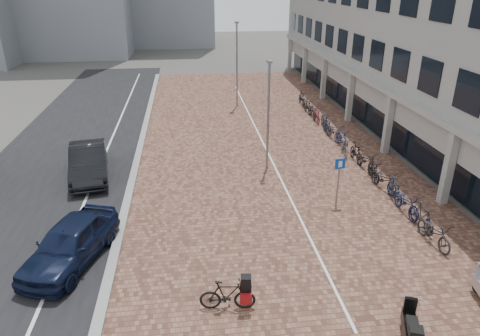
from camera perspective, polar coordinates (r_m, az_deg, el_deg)
name	(u,v)px	position (r m, az deg, el deg)	size (l,w,h in m)	color
ground	(262,274)	(15.15, 2.87, -13.76)	(140.00, 140.00, 0.00)	#474442
plaza_brick	(261,146)	(25.87, 2.77, 2.96)	(14.50, 42.00, 0.04)	brown
street_asphalt	(70,154)	(26.42, -21.48, 1.70)	(8.00, 50.00, 0.03)	black
curb	(140,150)	(25.67, -13.07, 2.31)	(0.35, 42.00, 0.14)	gray
lane_line	(106,152)	(25.97, -17.22, 1.98)	(0.12, 44.00, 0.00)	white
parking_line	(264,145)	(25.89, 3.20, 3.03)	(0.10, 30.00, 0.00)	white
car_navy	(70,243)	(16.37, -21.41, -9.17)	(1.81, 4.51, 1.54)	black
car_dark	(89,162)	(22.81, -19.28, 0.78)	(1.70, 4.89, 1.61)	black
hero_bike	(227,295)	(13.51, -1.66, -16.31)	(1.74, 0.67, 1.20)	black
scooter_mid	(411,327)	(13.35, 21.53, -18.85)	(0.50, 1.59, 1.09)	black
parking_sign	(339,175)	(19.06, 12.87, -0.87)	(0.46, 0.12, 2.20)	slate
lamp_near	(268,118)	(21.84, 3.71, 6.62)	(0.12, 0.12, 5.55)	gray
lamp_far	(237,66)	(33.30, -0.42, 13.28)	(0.12, 0.12, 6.21)	slate
bike_row	(345,142)	(25.67, 13.66, 3.33)	(1.32, 21.44, 1.05)	black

